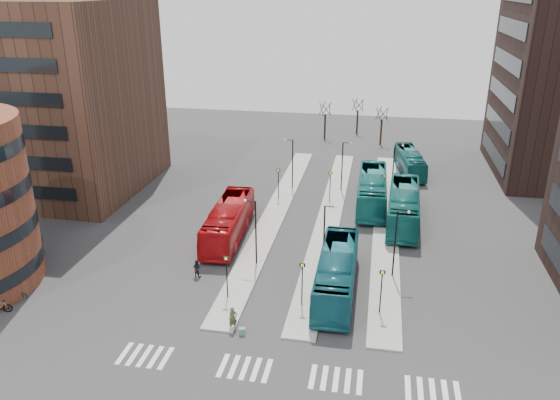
% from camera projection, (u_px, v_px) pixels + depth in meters
% --- Properties ---
extents(island_left, '(2.50, 45.00, 0.15)m').
position_uv_depth(island_left, '(275.00, 212.00, 60.11)').
color(island_left, '#969690').
rests_on(island_left, ground).
extents(island_mid, '(2.50, 45.00, 0.15)m').
position_uv_depth(island_mid, '(330.00, 216.00, 59.10)').
color(island_mid, '#969690').
rests_on(island_mid, ground).
extents(island_right, '(2.50, 45.00, 0.15)m').
position_uv_depth(island_right, '(386.00, 220.00, 58.08)').
color(island_right, '#969690').
rests_on(island_right, ground).
extents(suitcase, '(0.49, 0.43, 0.53)m').
position_uv_depth(suitcase, '(242.00, 331.00, 39.22)').
color(suitcase, '#1B3799').
rests_on(suitcase, ground).
extents(red_bus, '(3.54, 12.72, 3.51)m').
position_uv_depth(red_bus, '(228.00, 221.00, 53.76)').
color(red_bus, '#AD0D10').
rests_on(red_bus, ground).
extents(teal_bus_a, '(2.99, 12.48, 3.47)m').
position_uv_depth(teal_bus_a, '(337.00, 273.00, 44.20)').
color(teal_bus_a, '#145867').
rests_on(teal_bus_a, ground).
extents(teal_bus_b, '(3.23, 13.22, 3.67)m').
position_uv_depth(teal_bus_b, '(372.00, 190.00, 61.59)').
color(teal_bus_b, '#156C6C').
rests_on(teal_bus_b, ground).
extents(teal_bus_c, '(3.61, 13.22, 3.65)m').
position_uv_depth(teal_bus_c, '(404.00, 206.00, 57.12)').
color(teal_bus_c, '#146460').
rests_on(teal_bus_c, ground).
extents(teal_bus_d, '(4.10, 11.01, 3.00)m').
position_uv_depth(teal_bus_d, '(410.00, 162.00, 72.39)').
color(teal_bus_d, '#12595B').
rests_on(teal_bus_d, ground).
extents(traveller, '(0.79, 0.74, 1.81)m').
position_uv_depth(traveller, '(233.00, 319.00, 39.59)').
color(traveller, '#44472A').
rests_on(traveller, ground).
extents(commuter_a, '(0.91, 0.80, 1.59)m').
position_uv_depth(commuter_a, '(197.00, 268.00, 46.84)').
color(commuter_a, black).
rests_on(commuter_a, ground).
extents(commuter_b, '(0.46, 1.03, 1.73)m').
position_uv_depth(commuter_b, '(321.00, 287.00, 43.83)').
color(commuter_b, black).
rests_on(commuter_b, ground).
extents(commuter_c, '(1.15, 1.18, 1.62)m').
position_uv_depth(commuter_c, '(351.00, 265.00, 47.39)').
color(commuter_c, black).
rests_on(commuter_c, ground).
extents(bicycle_mid, '(1.87, 1.17, 1.09)m').
position_uv_depth(bicycle_mid, '(0.00, 307.00, 41.66)').
color(bicycle_mid, gray).
rests_on(bicycle_mid, ground).
extents(bicycle_far, '(1.68, 0.95, 0.83)m').
position_uv_depth(bicycle_far, '(17.00, 295.00, 43.57)').
color(bicycle_far, gray).
rests_on(bicycle_far, ground).
extents(crosswalk_stripes, '(22.35, 2.40, 0.01)m').
position_uv_depth(crosswalk_stripes, '(286.00, 373.00, 35.41)').
color(crosswalk_stripes, silver).
rests_on(crosswalk_stripes, ground).
extents(office_block, '(25.00, 20.12, 22.00)m').
position_uv_depth(office_block, '(34.00, 97.00, 64.79)').
color(office_block, '#4D3024').
rests_on(office_block, ground).
extents(sign_poles, '(12.45, 22.12, 3.65)m').
position_uv_depth(sign_poles, '(319.00, 222.00, 51.91)').
color(sign_poles, black).
rests_on(sign_poles, ground).
extents(lamp_posts, '(14.04, 20.24, 6.12)m').
position_uv_depth(lamp_posts, '(335.00, 193.00, 55.87)').
color(lamp_posts, black).
rests_on(lamp_posts, ground).
extents(bare_trees, '(10.97, 8.14, 5.90)m').
position_uv_depth(bare_trees, '(354.00, 122.00, 87.85)').
color(bare_trees, black).
rests_on(bare_trees, ground).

